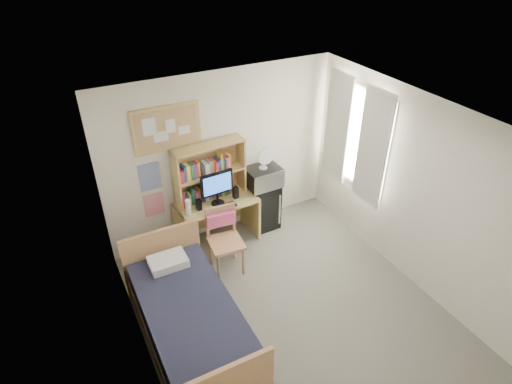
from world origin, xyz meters
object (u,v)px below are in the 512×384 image
speaker_right (236,193)px  speaker_left (199,205)px  mini_fridge (262,205)px  microwave (263,177)px  desk_chair (226,242)px  desk (217,222)px  desk_fan (263,159)px  bulletin_board (167,128)px  bed (191,321)px  monitor (217,188)px

speaker_right → speaker_left: bearing=-180.0°
mini_fridge → microwave: bearing=-90.0°
microwave → speaker_left: bearing=-174.9°
desk_chair → mini_fridge: size_ratio=1.27×
desk → desk_fan: desk_fan is taller
bulletin_board → bed: (-0.49, -1.84, -1.64)m
desk → speaker_left: 0.55m
microwave → monitor: bearing=-174.0°
desk_chair → monitor: (0.14, 0.58, 0.52)m
bulletin_board → speaker_right: size_ratio=5.08×
desk → mini_fridge: bearing=0.6°
desk_chair → desk: bearing=83.4°
desk → mini_fridge: size_ratio=1.53×
desk_chair → speaker_right: desk_chair is taller
speaker_right → bed: bearing=-135.0°
bulletin_board → speaker_left: bulletin_board is taller
desk → bed: 1.84m
desk → desk_fan: size_ratio=3.72×
bulletin_board → desk: size_ratio=0.78×
desk_chair → bed: desk_chair is taller
microwave → desk_fan: bearing=0.0°
bed → speaker_right: (1.32, 1.49, 0.56)m
desk_chair → speaker_right: 0.82m
desk_chair → desk_fan: size_ratio=3.08×
monitor → speaker_right: size_ratio=2.87×
speaker_right → desk_fan: desk_fan is taller
mini_fridge → desk_fan: size_ratio=2.43×
bulletin_board → speaker_left: (0.23, -0.38, -1.08)m
desk → desk_chair: bearing=-106.0°
monitor → desk_fan: bearing=3.5°
monitor → desk: bearing=90.0°
speaker_left → microwave: (1.11, 0.12, 0.10)m
desk_fan → bed: bearing=-140.2°
monitor → desk_chair: bearing=-107.6°
bulletin_board → speaker_right: bulletin_board is taller
bed → bulletin_board: bearing=75.5°
monitor → speaker_left: bearing=-180.0°
speaker_left → desk_fan: size_ratio=0.53×
mini_fridge → microwave: (0.00, -0.02, 0.54)m
bulletin_board → speaker_left: size_ratio=5.50×
mini_fridge → speaker_right: size_ratio=4.23×
speaker_left → microwave: size_ratio=0.33×
speaker_left → desk_fan: 1.19m
microwave → desk_fan: size_ratio=1.61×
monitor → speaker_left: monitor is taller
bed → speaker_left: (0.72, 1.46, 0.56)m
bulletin_board → speaker_left: 1.17m
desk_chair → mini_fridge: (0.95, 0.70, -0.10)m
speaker_left → speaker_right: bearing=0.0°
bulletin_board → desk_fan: (1.34, -0.26, -0.67)m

